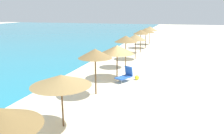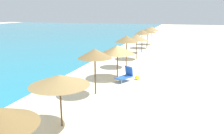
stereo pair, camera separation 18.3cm
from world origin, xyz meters
name	(u,v)px [view 2 (the right image)]	position (x,y,z in m)	size (l,w,h in m)	color
ground_plane	(129,83)	(0.00, 0.00, 0.00)	(160.00, 160.00, 0.00)	beige
beach_umbrella_3	(59,80)	(-7.00, 1.43, 2.12)	(2.59, 2.59, 2.35)	brown
beach_umbrella_4	(95,54)	(-2.76, 1.49, 2.52)	(2.05, 2.05, 2.81)	brown
beach_umbrella_5	(117,50)	(1.07, 1.19, 2.18)	(2.61, 2.61, 2.50)	brown
beach_umbrella_6	(127,39)	(4.73, 1.40, 2.56)	(2.07, 2.07, 2.86)	brown
beach_umbrella_7	(137,37)	(8.57, 1.24, 2.32)	(2.23, 2.23, 2.64)	brown
beach_umbrella_8	(142,32)	(12.63, 1.38, 2.53)	(1.92, 1.92, 2.80)	brown
beach_umbrella_9	(147,30)	(16.55, 1.34, 2.44)	(2.39, 2.39, 2.75)	brown
beach_umbrella_10	(152,29)	(20.46, 1.32, 2.41)	(2.34, 2.34, 2.75)	brown
lounge_chair_0	(125,75)	(0.36, 0.38, 0.44)	(1.45, 1.19, 1.05)	blue
beach_ball	(137,78)	(0.94, -0.38, 0.17)	(0.34, 0.34, 0.34)	yellow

